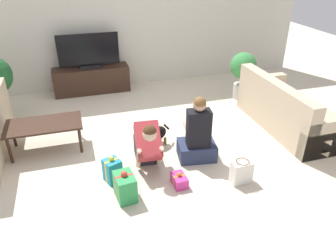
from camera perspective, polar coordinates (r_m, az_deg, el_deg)
The scene contains 14 objects.
ground_plane at distance 5.11m, azimuth -4.04°, elevation -3.02°, with size 16.00×16.00×0.00m, color beige.
wall_back at distance 7.08m, azimuth -9.46°, elevation 17.04°, with size 8.40×0.06×2.60m.
sofa_right at distance 5.77m, azimuth 20.10°, elevation 2.39°, with size 0.89×1.98×0.83m.
coffee_table at distance 5.09m, azimuth -20.79°, elevation -0.05°, with size 1.08×0.59×0.43m.
tv_console at distance 7.04m, azimuth -13.11°, elevation 7.84°, with size 1.53×0.42×0.53m.
tv at distance 6.87m, azimuth -13.64°, elevation 12.30°, with size 1.20×0.20×0.68m.
potted_plant_corner_right at distance 6.63m, azimuth 12.90°, elevation 9.47°, with size 0.51×0.51×0.92m.
person_kneeling at distance 4.44m, azimuth -3.67°, elevation -3.19°, with size 0.38×0.80×0.77m.
person_sitting at distance 4.59m, azimuth 5.17°, elevation -1.97°, with size 0.57×0.53×0.97m.
dog at distance 4.91m, azimuth -2.24°, elevation -1.38°, with size 0.48×0.31×0.34m.
gift_box_a at distance 4.22m, azimuth 1.96°, elevation -9.40°, with size 0.18×0.26×0.19m.
gift_box_b at distance 4.00m, azimuth -7.49°, elevation -10.42°, with size 0.25×0.34×0.39m.
gift_box_c at distance 4.29m, azimuth -9.64°, elevation -7.64°, with size 0.25×0.26×0.37m.
gift_bag_a at distance 4.32m, azimuth 12.65°, elevation -7.86°, with size 0.27×0.18×0.32m.
Camera 1 is at (-0.90, -4.26, 2.66)m, focal length 35.00 mm.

